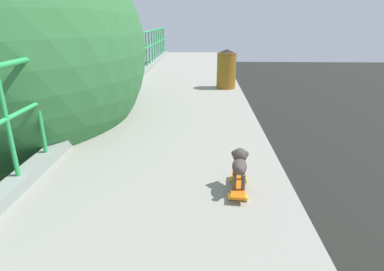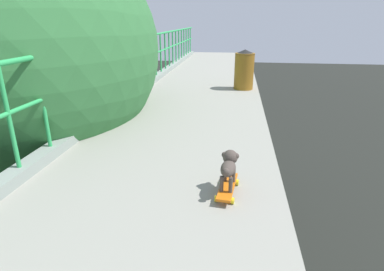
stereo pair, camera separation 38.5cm
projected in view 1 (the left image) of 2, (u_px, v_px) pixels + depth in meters
The scene contains 5 objects.
car_red_taxi_fifth at pixel (4, 253), 9.66m from camera, with size 1.83×3.82×1.51m.
city_bus at pixel (88, 92), 26.13m from camera, with size 2.53×10.00×3.09m.
toy_skateboard at pixel (238, 185), 2.99m from camera, with size 0.22×0.54×0.08m.
small_dog at pixel (240, 163), 2.93m from camera, with size 0.18×0.38×0.32m.
litter_bin at pixel (226, 68), 7.29m from camera, with size 0.45×0.45×0.90m.
Camera 1 is at (1.53, 0.76, 7.46)m, focal length 29.40 mm.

